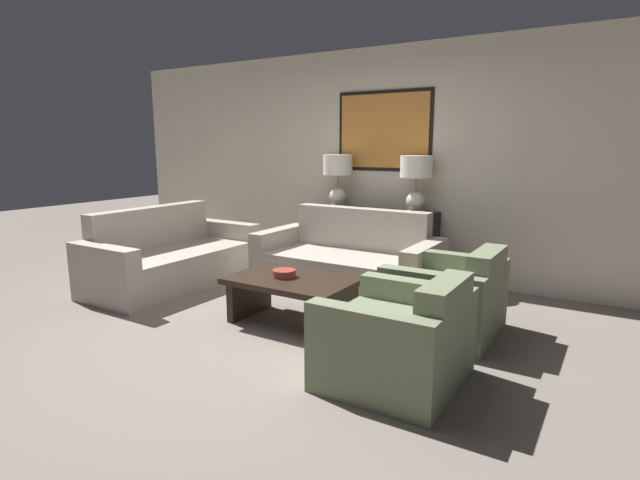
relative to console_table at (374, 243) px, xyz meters
The scene contains 11 objects.
ground_plane 2.22m from the console_table, 90.00° to the right, with size 20.00×20.00×0.00m, color slate.
back_wall 0.97m from the console_table, 90.00° to the left, with size 7.87×0.12×2.65m.
console_table is the anchor object (origin of this frame).
table_lamp_left 0.95m from the console_table, behind, with size 0.35×0.35×0.62m.
table_lamp_right 0.95m from the console_table, ahead, with size 0.35×0.35×0.62m.
couch_by_back_wall 0.64m from the console_table, 90.00° to the right, with size 1.93×0.89×0.86m.
couch_by_side 2.32m from the console_table, 140.07° to the right, with size 0.89×1.93×0.86m.
coffee_table 1.81m from the console_table, 87.25° to the right, with size 1.08×0.69×0.41m.
decorative_bowl 1.81m from the console_table, 89.67° to the right, with size 0.20×0.20×0.06m.
armchair_near_back_wall 1.83m from the console_table, 44.67° to the right, with size 0.83×0.89×0.73m.
armchair_near_camera 2.67m from the console_table, 60.84° to the right, with size 0.83×0.89×0.73m.
Camera 1 is at (2.48, -3.03, 1.55)m, focal length 28.00 mm.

